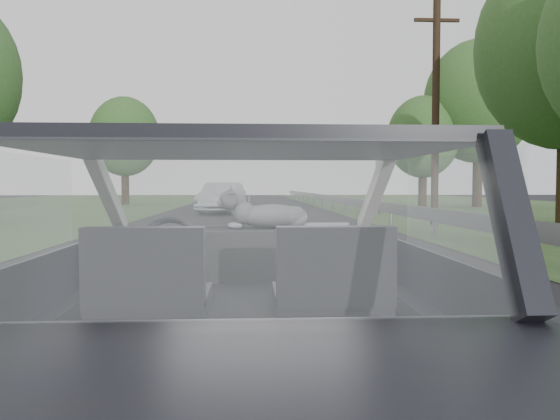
{
  "coord_description": "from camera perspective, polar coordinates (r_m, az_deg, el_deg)",
  "views": [
    {
      "loc": [
        0.04,
        -2.67,
        1.26
      ],
      "look_at": [
        0.22,
        0.55,
        1.12
      ],
      "focal_mm": 35.0,
      "sensor_mm": 36.0,
      "label": 1
    }
  ],
  "objects": [
    {
      "name": "subject_car",
      "position": [
        2.73,
        -3.97,
        -8.79
      ],
      "size": [
        1.8,
        4.0,
        1.45
      ],
      "primitive_type": "cube",
      "color": "black",
      "rests_on": "ground"
    },
    {
      "name": "utility_pole",
      "position": [
        18.03,
        15.95,
        9.8
      ],
      "size": [
        0.28,
        0.28,
        7.12
      ],
      "primitive_type": "cylinder",
      "rotation": [
        0.0,
        0.0,
        -0.24
      ],
      "color": "black",
      "rests_on": "ground"
    },
    {
      "name": "tree_6",
      "position": [
        37.61,
        -15.9,
        5.82
      ],
      "size": [
        5.57,
        5.57,
        6.9
      ],
      "primitive_type": null,
      "rotation": [
        0.0,
        0.0,
        0.26
      ],
      "color": "#295420",
      "rests_on": "ground"
    },
    {
      "name": "other_car",
      "position": [
        24.84,
        -6.09,
        1.26
      ],
      "size": [
        2.35,
        4.46,
        1.4
      ],
      "primitive_type": "imported",
      "rotation": [
        0.0,
        0.0,
        -0.16
      ],
      "color": "#A7ABB2",
      "rests_on": "ground"
    },
    {
      "name": "steering_wheel",
      "position": [
        3.05,
        -11.44,
        -3.9
      ],
      "size": [
        0.36,
        0.36,
        0.04
      ],
      "primitive_type": "torus",
      "color": "black",
      "rests_on": "dashboard"
    },
    {
      "name": "passenger_seat",
      "position": [
        2.44,
        5.42,
        -6.44
      ],
      "size": [
        0.5,
        0.72,
        0.42
      ],
      "primitive_type": "cube",
      "color": "black",
      "rests_on": "subject_car"
    },
    {
      "name": "cat",
      "position": [
        3.33,
        -0.88,
        -0.49
      ],
      "size": [
        0.58,
        0.21,
        0.26
      ],
      "primitive_type": "ellipsoid",
      "rotation": [
        0.0,
        0.0,
        0.05
      ],
      "color": "#9A9A9C",
      "rests_on": "dashboard"
    },
    {
      "name": "tree_3",
      "position": [
        34.28,
        20.0,
        8.25
      ],
      "size": [
        7.91,
        7.91,
        9.49
      ],
      "primitive_type": null,
      "rotation": [
        0.0,
        0.0,
        0.32
      ],
      "color": "#295420",
      "rests_on": "ground"
    },
    {
      "name": "guardrail",
      "position": [
        13.39,
        15.38,
        -0.43
      ],
      "size": [
        0.05,
        90.0,
        0.32
      ],
      "primitive_type": "cube",
      "color": "gray",
      "rests_on": "ground"
    },
    {
      "name": "dashboard",
      "position": [
        3.32,
        -3.83,
        -4.55
      ],
      "size": [
        1.58,
        0.45,
        0.3
      ],
      "primitive_type": "cube",
      "color": "black",
      "rests_on": "subject_car"
    },
    {
      "name": "highway_sign",
      "position": [
        24.67,
        10.36,
        2.7
      ],
      "size": [
        0.2,
        1.07,
        2.66
      ],
      "primitive_type": "cube",
      "rotation": [
        0.0,
        0.0,
        0.09
      ],
      "color": "#154D22",
      "rests_on": "ground"
    },
    {
      "name": "tree_2",
      "position": [
        32.83,
        14.71,
        5.76
      ],
      "size": [
        4.65,
        4.65,
        6.27
      ],
      "primitive_type": null,
      "rotation": [
        0.0,
        0.0,
        0.13
      ],
      "color": "#295420",
      "rests_on": "ground"
    },
    {
      "name": "driver_seat",
      "position": [
        2.45,
        -13.52,
        -6.45
      ],
      "size": [
        0.5,
        0.72,
        0.42
      ],
      "primitive_type": "cube",
      "color": "black",
      "rests_on": "subject_car"
    }
  ]
}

